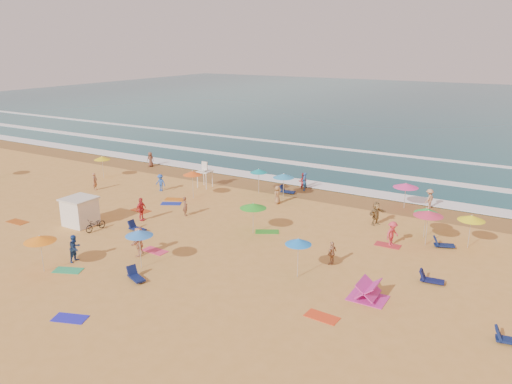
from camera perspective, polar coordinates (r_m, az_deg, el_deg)
The scene contains 12 objects.
ground at distance 37.91m, azimuth -8.23°, elevation -3.82°, with size 220.00×220.00×0.00m, color gold.
ocean at distance 114.54m, azimuth 19.17°, elevation 9.24°, with size 220.00×140.00×0.18m, color #0C4756.
wet_sand at distance 47.76m, azimuth 1.10°, elevation 0.71°, with size 220.00×220.00×0.00m, color olive.
surf_foam at distance 55.34m, azimuth 5.59°, elevation 2.98°, with size 200.00×18.70×0.05m.
cabana at distance 39.65m, azimuth -19.46°, elevation -2.18°, with size 2.00×2.00×2.00m, color white.
cabana_roof at distance 39.33m, azimuth -19.61°, elevation -0.72°, with size 2.20×2.20×0.12m, color silver.
bicycle at distance 38.26m, azimuth -17.86°, elevation -3.56°, with size 0.61×1.76×0.92m, color black.
lifeguard_stand at distance 47.29m, azimuth -5.86°, elevation 1.77°, with size 1.20×1.20×2.10m, color white, non-canonical shape.
beach_umbrellas at distance 37.69m, azimuth -4.84°, elevation -0.35°, with size 51.63×24.86×0.70m.
loungers at distance 32.91m, azimuth -5.10°, elevation -6.67°, with size 39.73×27.72×0.34m.
towels at distance 35.39m, azimuth -9.20°, elevation -5.37°, with size 27.53×19.40×0.03m.
beachgoers at distance 39.15m, azimuth -2.53°, elevation -1.68°, with size 33.64×23.00×2.13m.
Camera 1 is at (22.44, -27.54, 13.23)m, focal length 35.00 mm.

